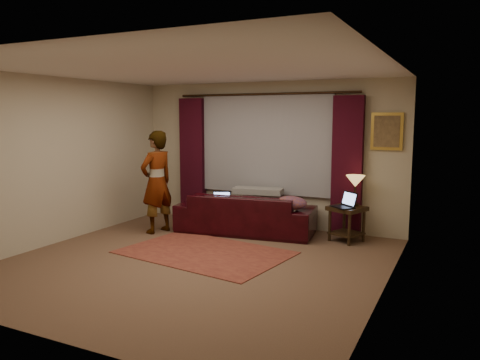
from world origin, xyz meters
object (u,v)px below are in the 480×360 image
tiffany_lamp (355,191)px  person (157,182)px  sofa (246,206)px  laptop_sofa (222,199)px  end_table (347,224)px  laptop_table (343,200)px

tiffany_lamp → person: size_ratio=0.28×
sofa → laptop_sofa: 0.42m
end_table → tiffany_lamp: (0.09, 0.12, 0.53)m
laptop_sofa → tiffany_lamp: 2.22m
laptop_sofa → end_table: bearing=-15.3°
tiffany_lamp → person: person is taller
sofa → end_table: bearing=178.6°
laptop_sofa → end_table: laptop_sofa is taller
sofa → person: 1.57m
tiffany_lamp → person: (-3.17, -0.95, 0.06)m
sofa → laptop_table: size_ratio=6.28×
person → sofa: bearing=129.8°
laptop_sofa → laptop_table: (2.01, 0.26, 0.11)m
sofa → laptop_table: 1.67m
laptop_sofa → end_table: (2.06, 0.38, -0.30)m
laptop_table → end_table: bearing=111.7°
tiffany_lamp → person: 3.31m
end_table → sofa: bearing=-173.8°
end_table → laptop_table: 0.43m
sofa → end_table: 1.72m
tiffany_lamp → laptop_table: 0.31m
sofa → end_table: (1.70, 0.18, -0.19)m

